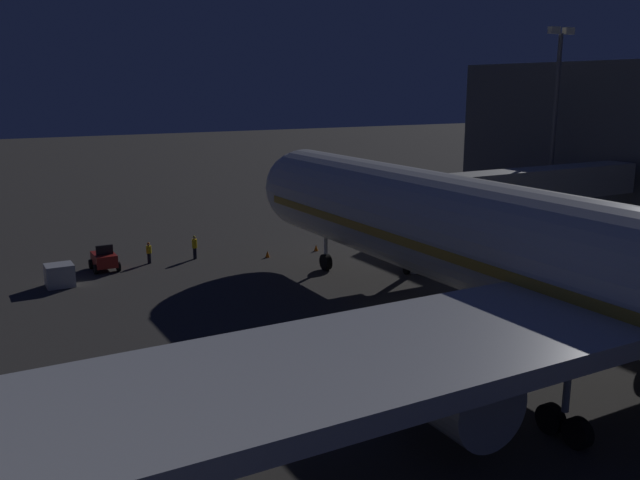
{
  "coord_description": "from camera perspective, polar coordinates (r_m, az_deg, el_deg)",
  "views": [
    {
      "loc": [
        23.91,
        29.91,
        13.34
      ],
      "look_at": [
        3.0,
        -7.62,
        3.5
      ],
      "focal_mm": 38.06,
      "sensor_mm": 36.0,
      "label": 1
    }
  ],
  "objects": [
    {
      "name": "jet_bridge",
      "position": [
        53.73,
        14.92,
        4.21
      ],
      "size": [
        24.77,
        3.4,
        7.16
      ],
      "color": "#9E9E99",
      "rests_on": "ground_plane"
    },
    {
      "name": "apron_floodlight_mast",
      "position": [
        66.54,
        19.15,
        9.87
      ],
      "size": [
        2.9,
        0.5,
        18.37
      ],
      "color": "#59595E",
      "rests_on": "ground_plane"
    },
    {
      "name": "ground_crew_walking_aft",
      "position": [
        53.96,
        -10.5,
        -0.51
      ],
      "size": [
        0.4,
        0.4,
        1.87
      ],
      "color": "black",
      "rests_on": "ground_plane"
    },
    {
      "name": "traffic_cone_nose_port",
      "position": [
        55.78,
        -0.33,
        -0.65
      ],
      "size": [
        0.36,
        0.36,
        0.55
      ],
      "primitive_type": "cone",
      "color": "orange",
      "rests_on": "ground_plane"
    },
    {
      "name": "traffic_cone_nose_starboard",
      "position": [
        53.86,
        -4.44,
        -1.18
      ],
      "size": [
        0.36,
        0.36,
        0.55
      ],
      "primitive_type": "cone",
      "color": "orange",
      "rests_on": "ground_plane"
    },
    {
      "name": "airliner_at_gate",
      "position": [
        30.88,
        23.25,
        -2.88
      ],
      "size": [
        52.03,
        61.67,
        19.68
      ],
      "color": "silver",
      "rests_on": "ground_plane"
    },
    {
      "name": "ground_plane",
      "position": [
        40.55,
        9.04,
        -6.47
      ],
      "size": [
        320.0,
        320.0,
        0.0
      ],
      "primitive_type": "plane",
      "color": "#383533"
    },
    {
      "name": "baggage_container_near_belt",
      "position": [
        49.25,
        -21.05,
        -2.78
      ],
      "size": [
        1.81,
        1.65,
        1.52
      ],
      "primitive_type": "cube",
      "color": "#B7BABF",
      "rests_on": "ground_plane"
    },
    {
      "name": "pushback_tug",
      "position": [
        52.42,
        -17.69,
        -1.59
      ],
      "size": [
        1.86,
        2.45,
        1.95
      ],
      "color": "maroon",
      "rests_on": "ground_plane"
    },
    {
      "name": "ground_crew_under_port_wing",
      "position": [
        53.37,
        -14.19,
        -0.97
      ],
      "size": [
        0.4,
        0.4,
        1.66
      ],
      "color": "black",
      "rests_on": "ground_plane"
    }
  ]
}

